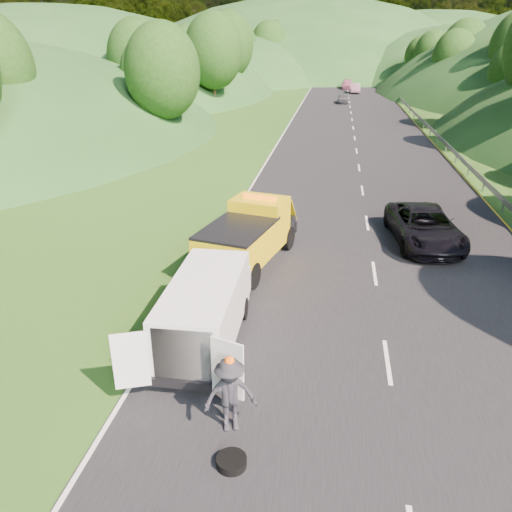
% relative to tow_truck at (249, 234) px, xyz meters
% --- Properties ---
extents(ground, '(320.00, 320.00, 0.00)m').
position_rel_tow_truck_xyz_m(ground, '(2.09, -4.30, -1.27)').
color(ground, '#38661E').
rests_on(ground, ground).
extents(road_surface, '(14.00, 200.00, 0.02)m').
position_rel_tow_truck_xyz_m(road_surface, '(5.09, 35.70, -1.26)').
color(road_surface, black).
rests_on(road_surface, ground).
extents(guardrail, '(0.06, 140.00, 1.52)m').
position_rel_tow_truck_xyz_m(guardrail, '(12.39, 48.20, -1.27)').
color(guardrail, gray).
rests_on(guardrail, ground).
extents(tree_line_left, '(14.00, 140.00, 14.00)m').
position_rel_tow_truck_xyz_m(tree_line_left, '(-16.91, 55.70, -1.27)').
color(tree_line_left, '#274E16').
rests_on(tree_line_left, ground).
extents(tree_line_right, '(14.00, 140.00, 14.00)m').
position_rel_tow_truck_xyz_m(tree_line_right, '(25.09, 55.70, -1.27)').
color(tree_line_right, '#274E16').
rests_on(tree_line_right, ground).
extents(hills_backdrop, '(201.00, 288.60, 44.00)m').
position_rel_tow_truck_xyz_m(hills_backdrop, '(8.59, 130.40, -1.27)').
color(hills_backdrop, '#2D5B23').
rests_on(hills_backdrop, ground).
extents(tow_truck, '(3.53, 6.39, 2.60)m').
position_rel_tow_truck_xyz_m(tow_truck, '(0.00, 0.00, 0.00)').
color(tow_truck, black).
rests_on(tow_truck, ground).
extents(white_van, '(3.28, 6.02, 2.13)m').
position_rel_tow_truck_xyz_m(white_van, '(-0.29, -6.05, -0.07)').
color(white_van, black).
rests_on(white_van, ground).
extents(woman, '(0.50, 0.64, 1.62)m').
position_rel_tow_truck_xyz_m(woman, '(-0.57, -2.43, -1.27)').
color(woman, white).
rests_on(woman, ground).
extents(child, '(0.57, 0.57, 0.94)m').
position_rel_tow_truck_xyz_m(child, '(-0.62, -4.03, -1.27)').
color(child, '#C2C368').
rests_on(child, ground).
extents(worker, '(1.43, 1.10, 1.94)m').
position_rel_tow_truck_xyz_m(worker, '(1.16, -9.62, -1.27)').
color(worker, black).
rests_on(worker, ground).
extents(suitcase, '(0.36, 0.21, 0.57)m').
position_rel_tow_truck_xyz_m(suitcase, '(-1.82, -3.54, -0.98)').
color(suitcase, '#524F3D').
rests_on(suitcase, ground).
extents(spare_tire, '(0.68, 0.68, 0.20)m').
position_rel_tow_truck_xyz_m(spare_tire, '(1.40, -10.73, -1.27)').
color(spare_tire, black).
rests_on(spare_tire, ground).
extents(passing_suv, '(3.30, 6.04, 1.60)m').
position_rel_tow_truck_xyz_m(passing_suv, '(7.44, 3.31, -1.27)').
color(passing_suv, black).
rests_on(passing_suv, ground).
extents(dist_car_a, '(1.53, 3.80, 1.29)m').
position_rel_tow_truck_xyz_m(dist_car_a, '(4.09, 58.08, -1.27)').
color(dist_car_a, '#424246').
rests_on(dist_car_a, ground).
extents(dist_car_b, '(1.64, 4.71, 1.55)m').
position_rel_tow_truck_xyz_m(dist_car_b, '(6.26, 73.71, -1.27)').
color(dist_car_b, '#734C5A').
rests_on(dist_car_b, ground).
extents(dist_car_c, '(2.21, 5.43, 1.58)m').
position_rel_tow_truck_xyz_m(dist_car_c, '(5.05, 81.48, -1.27)').
color(dist_car_c, '#A1506C').
rests_on(dist_car_c, ground).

